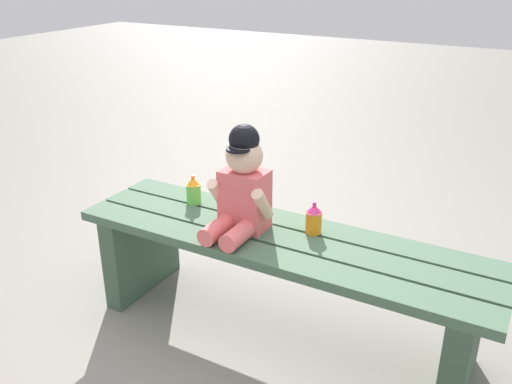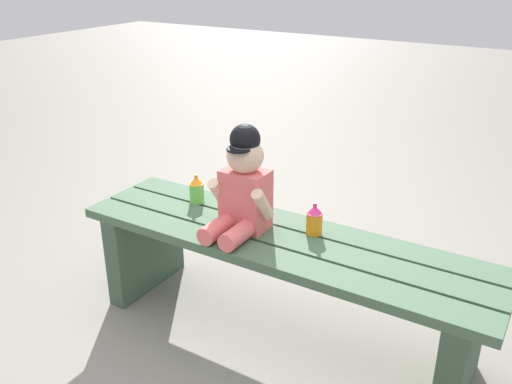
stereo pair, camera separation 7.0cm
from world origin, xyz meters
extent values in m
plane|color=gray|center=(0.00, 0.00, 0.00)|extent=(16.00, 16.00, 0.00)
cube|color=#47664C|center=(0.00, -0.14, 0.42)|extent=(1.60, 0.13, 0.04)
cube|color=#47664C|center=(0.00, 0.00, 0.42)|extent=(1.60, 0.13, 0.04)
cube|color=#47664C|center=(0.00, 0.14, 0.42)|extent=(1.60, 0.13, 0.04)
cube|color=#3C5641|center=(-0.68, 0.00, 0.20)|extent=(0.08, 0.41, 0.40)
cube|color=#3C5641|center=(0.68, 0.00, 0.20)|extent=(0.08, 0.41, 0.40)
cube|color=#E56666|center=(-0.15, 0.00, 0.55)|extent=(0.17, 0.12, 0.23)
sphere|color=beige|center=(-0.15, 0.00, 0.72)|extent=(0.14, 0.14, 0.14)
cylinder|color=black|center=(-0.15, -0.04, 0.76)|extent=(0.09, 0.09, 0.01)
sphere|color=black|center=(-0.15, 0.00, 0.78)|extent=(0.11, 0.11, 0.11)
cylinder|color=#F06B6B|center=(-0.20, -0.12, 0.47)|extent=(0.07, 0.16, 0.07)
cylinder|color=#F06B6B|center=(-0.11, -0.12, 0.47)|extent=(0.07, 0.16, 0.07)
cylinder|color=beige|center=(-0.25, -0.03, 0.56)|extent=(0.04, 0.12, 0.14)
cylinder|color=beige|center=(-0.06, -0.03, 0.56)|extent=(0.04, 0.12, 0.14)
cylinder|color=#66CC4C|center=(-0.45, 0.09, 0.48)|extent=(0.06, 0.06, 0.08)
cone|color=orange|center=(-0.45, 0.09, 0.53)|extent=(0.06, 0.06, 0.03)
cylinder|color=orange|center=(-0.45, 0.09, 0.55)|extent=(0.01, 0.01, 0.02)
cylinder|color=orange|center=(0.09, 0.09, 0.48)|extent=(0.06, 0.06, 0.08)
cone|color=#E5337F|center=(0.09, 0.09, 0.53)|extent=(0.06, 0.06, 0.03)
cylinder|color=#E5337F|center=(0.09, 0.09, 0.55)|extent=(0.01, 0.01, 0.02)
camera|label=1|loc=(0.79, -1.62, 1.39)|focal=38.73mm
camera|label=2|loc=(0.86, -1.58, 1.39)|focal=38.73mm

